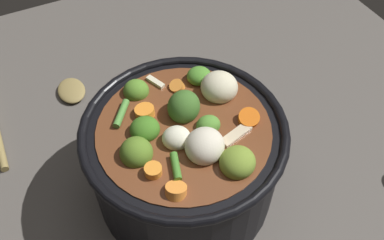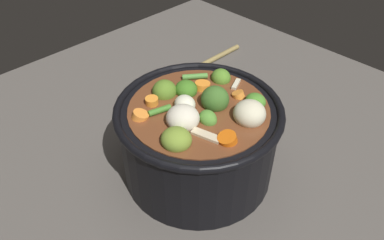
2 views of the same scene
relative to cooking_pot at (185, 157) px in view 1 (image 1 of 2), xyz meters
name	(u,v)px [view 1 (image 1 of 2)]	position (x,y,z in m)	size (l,w,h in m)	color
ground_plane	(185,186)	(0.00, 0.00, -0.08)	(1.10, 1.10, 0.00)	#514C47
cooking_pot	(185,157)	(0.00, 0.00, 0.00)	(0.27, 0.27, 0.17)	black
wooden_spoon	(36,102)	(0.26, 0.16, -0.07)	(0.24, 0.17, 0.01)	olive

